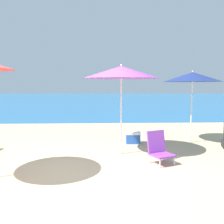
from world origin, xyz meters
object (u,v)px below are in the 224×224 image
Objects in this scene: beach_umbrella_purple at (121,72)px; beach_chair_purple at (159,148)px; cooler_box at (133,138)px; beach_umbrella_navy at (192,77)px.

beach_umbrella_purple is 1.87m from beach_chair_purple.
beach_umbrella_purple is 2.06m from cooler_box.
beach_chair_purple is at bearing -126.01° from beach_umbrella_navy.
beach_chair_purple is at bearing -44.14° from beach_umbrella_purple.
beach_umbrella_navy is at bearing 30.33° from beach_chair_purple.
beach_chair_purple is 1.80m from cooler_box.
beach_umbrella_purple reaches higher than beach_chair_purple.
cooler_box is at bearing 68.72° from beach_umbrella_purple.
cooler_box is at bearing 76.43° from beach_chair_purple.
beach_umbrella_navy is (2.04, 1.10, -0.07)m from beach_umbrella_purple.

